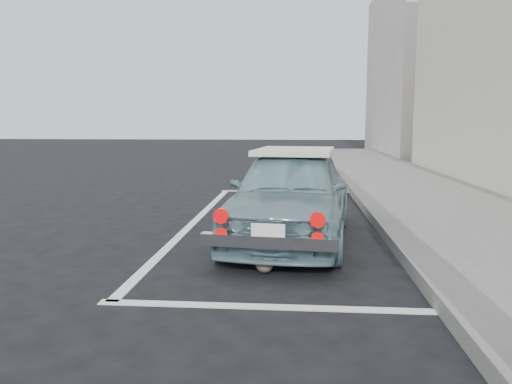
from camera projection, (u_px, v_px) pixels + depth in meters
The scene contains 8 objects.
ground at pixel (224, 286), 4.67m from camera, with size 80.00×80.00×0.00m, color black.
sidewalk at pixel (495, 237), 6.37m from camera, with size 2.80×40.00×0.15m, color slate.
building_far at pixel (419, 69), 23.34m from camera, with size 3.50×10.00×8.00m, color #BBB4A9.
pline_rear at pixel (275, 307), 4.13m from camera, with size 3.00×0.12×0.01m, color silver.
pline_front at pixel (289, 191), 11.04m from camera, with size 3.00×0.12×0.01m, color silver.
pline_side at pixel (195, 221), 7.70m from camera, with size 0.12×7.00×0.01m, color silver.
retro_coupe at pixel (291, 194), 6.45m from camera, with size 1.81×3.68×1.20m.
cat at pixel (264, 263), 5.08m from camera, with size 0.24×0.42×0.23m.
Camera 1 is at (0.66, -4.46, 1.52)m, focal length 35.00 mm.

